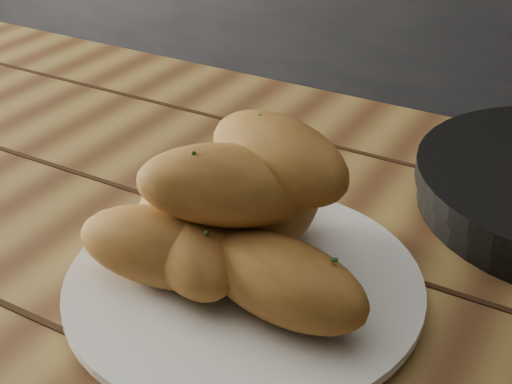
% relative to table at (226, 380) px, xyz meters
% --- Properties ---
extents(counter, '(2.80, 0.60, 0.90)m').
position_rel_table_xyz_m(counter, '(-0.64, 1.70, -0.20)').
color(counter, black).
rests_on(counter, ground).
extents(table, '(1.50, 0.90, 0.75)m').
position_rel_table_xyz_m(table, '(0.00, 0.00, 0.00)').
color(table, olive).
rests_on(table, ground).
extents(plate, '(0.30, 0.30, 0.02)m').
position_rel_table_xyz_m(plate, '(0.01, 0.01, 0.11)').
color(plate, silver).
rests_on(plate, table).
extents(bread_rolls, '(0.26, 0.21, 0.14)m').
position_rel_table_xyz_m(bread_rolls, '(0.00, 0.01, 0.17)').
color(bread_rolls, '#B36D31').
rests_on(bread_rolls, plate).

